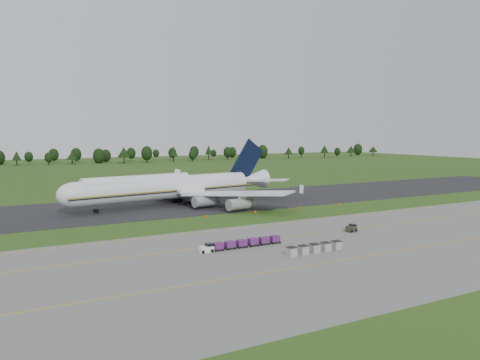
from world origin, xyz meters
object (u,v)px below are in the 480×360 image
aircraft (171,187)px  utility_cart (351,229)px  edge_markers (278,210)px  baggage_train (240,244)px  uld_row (315,248)px

aircraft → utility_cart: bearing=-68.1°
edge_markers → baggage_train: bearing=-132.3°
baggage_train → edge_markers: 41.14m
utility_cart → uld_row: uld_row is taller
aircraft → edge_markers: (21.56, -22.58, -5.09)m
aircraft → edge_markers: bearing=-46.3°
utility_cart → edge_markers: utility_cart is taller
uld_row → edge_markers: size_ratio=0.26×
uld_row → edge_markers: bearing=65.6°
aircraft → uld_row: (3.63, -62.08, -4.54)m
aircraft → uld_row: aircraft is taller
baggage_train → aircraft: bearing=83.4°
utility_cart → edge_markers: 29.35m
baggage_train → utility_cart: size_ratio=6.52×
aircraft → edge_markers: size_ratio=1.60×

